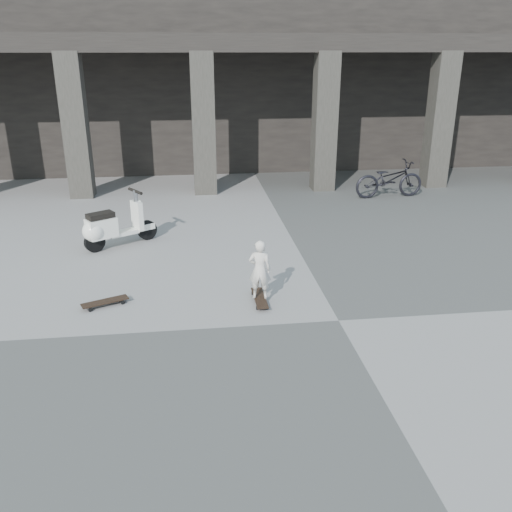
{
  "coord_description": "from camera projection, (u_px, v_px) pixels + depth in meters",
  "views": [
    {
      "loc": [
        -2.27,
        -7.46,
        4.06
      ],
      "look_at": [
        -1.16,
        1.34,
        0.65
      ],
      "focal_mm": 38.0,
      "sensor_mm": 36.0,
      "label": 1
    }
  ],
  "objects": [
    {
      "name": "skateboard_spare",
      "position": [
        105.0,
        302.0,
        9.09
      ],
      "size": [
        0.79,
        0.49,
        0.09
      ],
      "rotation": [
        0.0,
        0.0,
        0.41
      ],
      "color": "black",
      "rests_on": "ground"
    },
    {
      "name": "bicycle",
      "position": [
        389.0,
        179.0,
        15.6
      ],
      "size": [
        2.06,
        0.84,
        1.06
      ],
      "primitive_type": "imported",
      "rotation": [
        0.0,
        0.0,
        1.64
      ],
      "color": "black",
      "rests_on": "ground"
    },
    {
      "name": "scooter",
      "position": [
        108.0,
        228.0,
        11.57
      ],
      "size": [
        1.51,
        1.07,
        1.19
      ],
      "rotation": [
        0.0,
        0.0,
        0.57
      ],
      "color": "black",
      "rests_on": "ground"
    },
    {
      "name": "longboard",
      "position": [
        260.0,
        298.0,
        9.24
      ],
      "size": [
        0.21,
        0.84,
        0.08
      ],
      "rotation": [
        0.0,
        0.0,
        1.58
      ],
      "color": "black",
      "rests_on": "ground"
    },
    {
      "name": "colonnade",
      "position": [
        245.0,
        78.0,
        20.29
      ],
      "size": [
        28.0,
        8.82,
        6.0
      ],
      "color": "black",
      "rests_on": "ground"
    },
    {
      "name": "ground",
      "position": [
        339.0,
        321.0,
        8.62
      ],
      "size": [
        90.0,
        90.0,
        0.0
      ],
      "primitive_type": "plane",
      "color": "#474745",
      "rests_on": "ground"
    },
    {
      "name": "child",
      "position": [
        260.0,
        270.0,
        9.05
      ],
      "size": [
        0.42,
        0.31,
        1.03
      ],
      "primitive_type": "imported",
      "rotation": [
        0.0,
        0.0,
        2.95
      ],
      "color": "silver",
      "rests_on": "longboard"
    }
  ]
}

